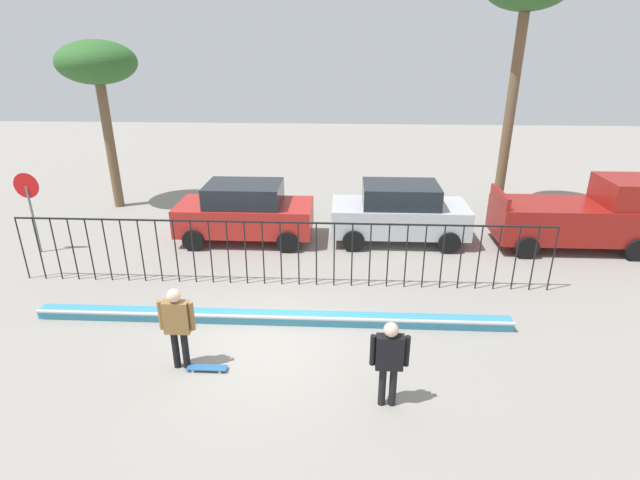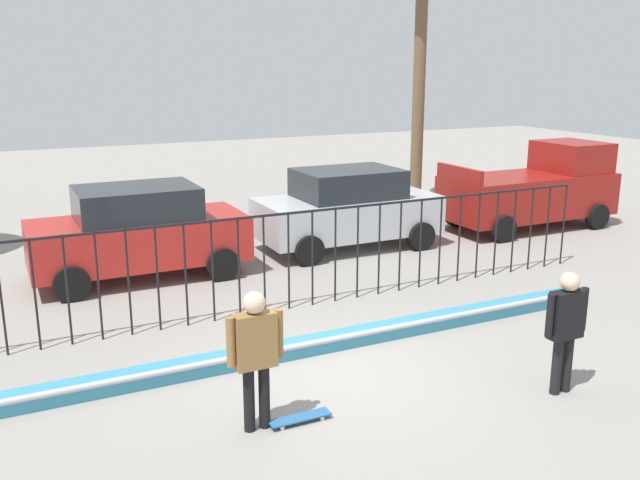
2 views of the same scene
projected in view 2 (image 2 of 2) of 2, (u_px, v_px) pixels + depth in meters
The scene contains 9 objects.
ground_plane at pixel (338, 375), 9.77m from camera, with size 60.00×60.00×0.00m, color gray.
bowl_coping_ledge at pixel (311, 345), 10.51m from camera, with size 11.00×0.41×0.27m.
perimeter_fence at pixel (264, 253), 11.94m from camera, with size 14.04×0.04×1.78m.
skateboarder at pixel (255, 348), 8.08m from camera, with size 0.71×0.27×1.75m.
skateboard at pixel (300, 418), 8.47m from camera, with size 0.80×0.20×0.07m.
camera_operator at pixel (566, 321), 9.01m from camera, with size 0.69×0.26×1.70m.
parked_car_red at pixel (138, 231), 14.01m from camera, with size 4.30×2.12×1.90m.
parked_car_silver at pixel (348, 208), 16.27m from camera, with size 4.30×2.12×1.90m.
pickup_truck at pixel (535, 189), 18.36m from camera, with size 4.70×2.12×2.24m.
Camera 2 is at (-4.15, -7.96, 4.31)m, focal length 38.50 mm.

